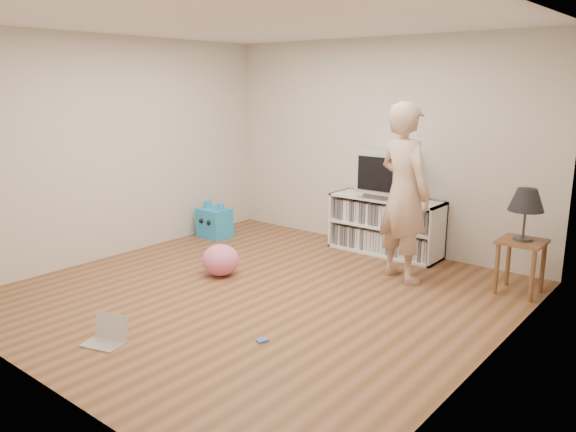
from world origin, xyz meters
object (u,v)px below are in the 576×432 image
(person, at_px, (404,193))
(plush_blue, at_px, (214,222))
(dvd_deck, at_px, (387,195))
(table_lamp, at_px, (526,201))
(media_unit, at_px, (386,225))
(laptop, at_px, (108,335))
(crt_tv, at_px, (387,171))
(side_table, at_px, (521,253))
(plush_pink, at_px, (220,260))

(person, relative_size, plush_blue, 3.91)
(dvd_deck, relative_size, table_lamp, 0.87)
(media_unit, relative_size, dvd_deck, 3.11)
(media_unit, distance_m, table_lamp, 1.87)
(dvd_deck, distance_m, plush_blue, 2.39)
(table_lamp, xyz_separation_m, person, (-1.12, -0.36, -0.00))
(table_lamp, bearing_deg, plush_blue, -173.63)
(dvd_deck, relative_size, laptop, 1.21)
(laptop, bearing_deg, plush_blue, 103.80)
(person, bearing_deg, media_unit, -29.13)
(table_lamp, bearing_deg, dvd_deck, 167.92)
(dvd_deck, relative_size, plush_blue, 0.94)
(crt_tv, bearing_deg, dvd_deck, 90.00)
(media_unit, xyz_separation_m, crt_tv, (0.00, -0.02, 0.67))
(person, height_order, laptop, person)
(side_table, bearing_deg, crt_tv, 168.02)
(media_unit, xyz_separation_m, plush_blue, (-2.19, -0.82, -0.15))
(crt_tv, xyz_separation_m, plush_blue, (-2.19, -0.80, -0.82))
(dvd_deck, height_order, crt_tv, crt_tv)
(laptop, xyz_separation_m, plush_pink, (-0.47, 1.73, 0.11))
(media_unit, distance_m, person, 1.13)
(person, bearing_deg, laptop, 90.66)
(dvd_deck, height_order, side_table, dvd_deck)
(crt_tv, bearing_deg, plush_pink, -117.51)
(crt_tv, distance_m, plush_pink, 2.27)
(person, relative_size, plush_pink, 4.64)
(plush_blue, height_order, plush_pink, plush_blue)
(dvd_deck, bearing_deg, person, -50.29)
(dvd_deck, distance_m, laptop, 3.70)
(crt_tv, height_order, plush_pink, crt_tv)
(crt_tv, xyz_separation_m, plush_pink, (-0.97, -1.87, -0.85))
(crt_tv, relative_size, plush_pink, 1.48)
(table_lamp, bearing_deg, plush_pink, -150.92)
(plush_pink, bearing_deg, side_table, 29.08)
(media_unit, bearing_deg, plush_blue, -159.37)
(side_table, bearing_deg, dvd_deck, 167.92)
(side_table, xyz_separation_m, person, (-1.12, -0.36, 0.52))
(side_table, height_order, person, person)
(table_lamp, bearing_deg, person, -162.28)
(crt_tv, height_order, plush_blue, crt_tv)
(person, bearing_deg, dvd_deck, -28.53)
(table_lamp, distance_m, person, 1.18)
(table_lamp, bearing_deg, media_unit, 167.42)
(media_unit, relative_size, table_lamp, 2.72)
(plush_blue, distance_m, plush_pink, 1.61)
(side_table, relative_size, plush_pink, 1.36)
(crt_tv, bearing_deg, table_lamp, -11.98)
(side_table, distance_m, plush_pink, 3.10)
(dvd_deck, bearing_deg, side_table, -12.08)
(dvd_deck, height_order, person, person)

